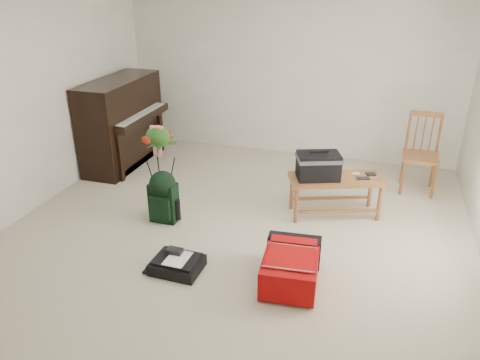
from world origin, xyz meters
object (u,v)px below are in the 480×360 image
(piano, at_px, (123,124))
(flower_stand, at_px, (161,172))
(dining_chair, at_px, (421,154))
(green_backpack, at_px, (163,194))
(bench, at_px, (324,168))
(black_duffel, at_px, (177,264))
(red_suitcase, at_px, (292,264))

(piano, xyz_separation_m, flower_stand, (1.24, -1.31, -0.05))
(dining_chair, relative_size, green_backpack, 1.66)
(bench, bearing_deg, black_duffel, -146.40)
(piano, distance_m, red_suitcase, 3.63)
(bench, height_order, red_suitcase, bench)
(piano, bearing_deg, dining_chair, 4.46)
(green_backpack, bearing_deg, black_duffel, -57.07)
(bench, relative_size, dining_chair, 1.13)
(dining_chair, distance_m, flower_stand, 3.29)
(dining_chair, xyz_separation_m, red_suitcase, (-1.17, -2.40, -0.33))
(piano, xyz_separation_m, dining_chair, (4.11, 0.32, -0.10))
(red_suitcase, xyz_separation_m, green_backpack, (-1.62, 0.65, 0.17))
(dining_chair, xyz_separation_m, flower_stand, (-2.86, -1.63, 0.06))
(red_suitcase, distance_m, black_duffel, 1.10)
(red_suitcase, height_order, flower_stand, flower_stand)
(bench, height_order, black_duffel, bench)
(bench, height_order, dining_chair, dining_chair)
(green_backpack, bearing_deg, flower_stand, 121.12)
(flower_stand, bearing_deg, piano, 127.81)
(piano, distance_m, bench, 3.09)
(piano, xyz_separation_m, bench, (3.01, -0.70, -0.02))
(bench, relative_size, red_suitcase, 1.48)
(bench, height_order, green_backpack, bench)
(bench, xyz_separation_m, flower_stand, (-1.76, -0.61, -0.03))
(dining_chair, height_order, red_suitcase, dining_chair)
(dining_chair, relative_size, flower_stand, 0.90)
(black_duffel, xyz_separation_m, flower_stand, (-0.61, 0.97, 0.48))
(dining_chair, bearing_deg, flower_stand, -149.49)
(piano, distance_m, dining_chair, 4.12)
(red_suitcase, height_order, black_duffel, red_suitcase)
(green_backpack, bearing_deg, bench, 23.64)
(piano, distance_m, black_duffel, 2.99)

